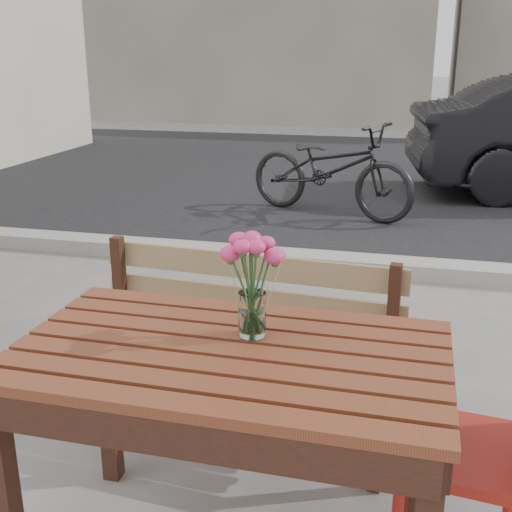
{
  "coord_description": "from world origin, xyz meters",
  "views": [
    {
      "loc": [
        0.71,
        -1.74,
        1.65
      ],
      "look_at": [
        0.27,
        0.08,
        1.04
      ],
      "focal_mm": 45.0,
      "sensor_mm": 36.0,
      "label": 1
    }
  ],
  "objects_px": {
    "main_vase": "(252,272)",
    "bicycle": "(331,169)",
    "main_table": "(230,387)",
    "red_chair": "(491,439)"
  },
  "relations": [
    {
      "from": "main_vase",
      "to": "bicycle",
      "type": "relative_size",
      "value": 0.18
    },
    {
      "from": "bicycle",
      "to": "main_table",
      "type": "bearing_deg",
      "value": -155.6
    },
    {
      "from": "main_table",
      "to": "main_vase",
      "type": "relative_size",
      "value": 3.86
    },
    {
      "from": "red_chair",
      "to": "bicycle",
      "type": "distance_m",
      "value": 4.77
    },
    {
      "from": "red_chair",
      "to": "bicycle",
      "type": "bearing_deg",
      "value": -159.44
    },
    {
      "from": "main_vase",
      "to": "main_table",
      "type": "bearing_deg",
      "value": -113.68
    },
    {
      "from": "main_vase",
      "to": "bicycle",
      "type": "distance_m",
      "value": 4.76
    },
    {
      "from": "main_table",
      "to": "main_vase",
      "type": "distance_m",
      "value": 0.36
    },
    {
      "from": "main_table",
      "to": "red_chair",
      "type": "distance_m",
      "value": 0.84
    },
    {
      "from": "main_table",
      "to": "bicycle",
      "type": "bearing_deg",
      "value": 94.32
    }
  ]
}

